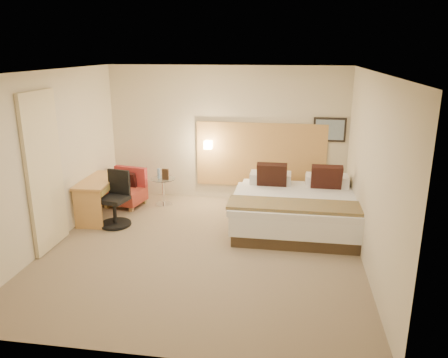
# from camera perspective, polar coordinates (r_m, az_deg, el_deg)

# --- Properties ---
(floor) EXTENTS (4.80, 5.00, 0.02)m
(floor) POSITION_cam_1_polar(r_m,az_deg,el_deg) (6.90, -2.79, -9.23)
(floor) COLOR #816E57
(floor) RESTS_ON ground
(ceiling) EXTENTS (4.80, 5.00, 0.02)m
(ceiling) POSITION_cam_1_polar(r_m,az_deg,el_deg) (6.22, -3.15, 13.95)
(ceiling) COLOR white
(ceiling) RESTS_ON floor
(wall_back) EXTENTS (4.80, 0.02, 2.70)m
(wall_back) POSITION_cam_1_polar(r_m,az_deg,el_deg) (8.84, 0.33, 5.89)
(wall_back) COLOR beige
(wall_back) RESTS_ON floor
(wall_front) EXTENTS (4.80, 0.02, 2.70)m
(wall_front) POSITION_cam_1_polar(r_m,az_deg,el_deg) (4.13, -10.01, -7.18)
(wall_front) COLOR beige
(wall_front) RESTS_ON floor
(wall_left) EXTENTS (0.02, 5.00, 2.70)m
(wall_left) POSITION_cam_1_polar(r_m,az_deg,el_deg) (7.30, -21.85, 2.36)
(wall_left) COLOR beige
(wall_left) RESTS_ON floor
(wall_right) EXTENTS (0.02, 5.00, 2.70)m
(wall_right) POSITION_cam_1_polar(r_m,az_deg,el_deg) (6.40, 18.69, 0.81)
(wall_right) COLOR beige
(wall_right) RESTS_ON floor
(headboard_panel) EXTENTS (2.60, 0.04, 1.30)m
(headboard_panel) POSITION_cam_1_polar(r_m,az_deg,el_deg) (8.81, 4.80, 3.14)
(headboard_panel) COLOR #BC8849
(headboard_panel) RESTS_ON wall_back
(art_frame) EXTENTS (0.62, 0.03, 0.47)m
(art_frame) POSITION_cam_1_polar(r_m,az_deg,el_deg) (8.72, 13.62, 6.28)
(art_frame) COLOR black
(art_frame) RESTS_ON wall_back
(art_canvas) EXTENTS (0.54, 0.01, 0.39)m
(art_canvas) POSITION_cam_1_polar(r_m,az_deg,el_deg) (8.70, 13.63, 6.26)
(art_canvas) COLOR gray
(art_canvas) RESTS_ON wall_back
(lamp_arm) EXTENTS (0.02, 0.12, 0.02)m
(lamp_arm) POSITION_cam_1_polar(r_m,az_deg,el_deg) (8.85, -2.01, 4.57)
(lamp_arm) COLOR silver
(lamp_arm) RESTS_ON wall_back
(lamp_shade) EXTENTS (0.15, 0.15, 0.15)m
(lamp_shade) POSITION_cam_1_polar(r_m,az_deg,el_deg) (8.79, -2.08, 4.49)
(lamp_shade) COLOR #FBE9C3
(lamp_shade) RESTS_ON wall_back
(curtain) EXTENTS (0.06, 0.90, 2.42)m
(curtain) POSITION_cam_1_polar(r_m,az_deg,el_deg) (7.09, -22.39, 0.83)
(curtain) COLOR beige
(curtain) RESTS_ON wall_left
(bottle_a) EXTENTS (0.06, 0.06, 0.20)m
(bottle_a) POSITION_cam_1_polar(r_m,az_deg,el_deg) (8.70, -8.52, 0.73)
(bottle_a) COLOR #86A7CF
(bottle_a) RESTS_ON side_table
(menu_folder) EXTENTS (0.13, 0.06, 0.22)m
(menu_folder) POSITION_cam_1_polar(r_m,az_deg,el_deg) (8.59, -7.65, 0.63)
(menu_folder) COLOR #3A2717
(menu_folder) RESTS_ON side_table
(bed) EXTENTS (2.24, 2.14, 1.07)m
(bed) POSITION_cam_1_polar(r_m,az_deg,el_deg) (7.72, 9.60, -3.67)
(bed) COLOR #3E2F1F
(bed) RESTS_ON floor
(lounge_chair) EXTENTS (0.80, 0.73, 0.74)m
(lounge_chair) POSITION_cam_1_polar(r_m,az_deg,el_deg) (8.88, -12.62, -1.50)
(lounge_chair) COLOR tan
(lounge_chair) RESTS_ON floor
(side_table) EXTENTS (0.53, 0.53, 0.54)m
(side_table) POSITION_cam_1_polar(r_m,az_deg,el_deg) (8.76, -7.94, -1.45)
(side_table) COLOR white
(side_table) RESTS_ON floor
(desk) EXTENTS (0.61, 1.21, 0.74)m
(desk) POSITION_cam_1_polar(r_m,az_deg,el_deg) (8.25, -15.93, -1.08)
(desk) COLOR tan
(desk) RESTS_ON floor
(desk_chair) EXTENTS (0.64, 0.64, 0.96)m
(desk_chair) POSITION_cam_1_polar(r_m,az_deg,el_deg) (7.89, -13.95, -3.12)
(desk_chair) COLOR black
(desk_chair) RESTS_ON floor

